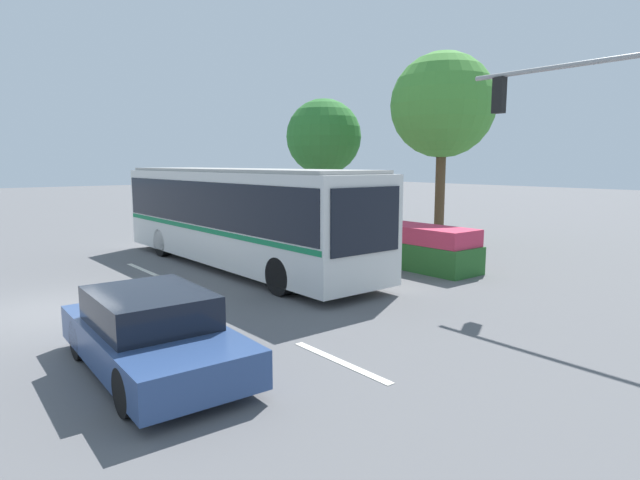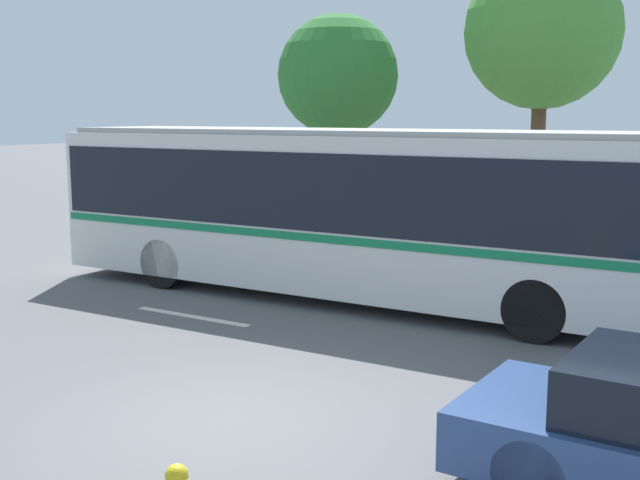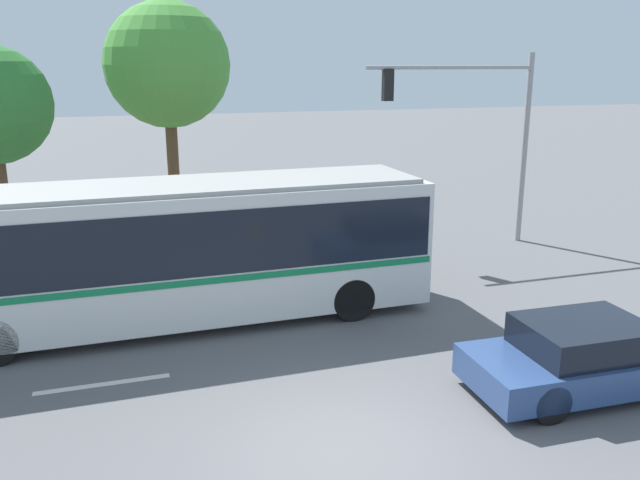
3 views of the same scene
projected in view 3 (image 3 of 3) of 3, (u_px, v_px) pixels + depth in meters
The scene contains 8 objects.
ground_plane at pixel (339, 450), 10.05m from camera, with size 140.00×140.00×0.00m, color #5B5B5E.
city_bus at pixel (164, 246), 14.53m from camera, with size 11.95×2.73×3.18m.
sedan_foreground at pixel (585, 357), 11.79m from camera, with size 4.36×2.02×1.31m.
traffic_light_pole at pixel (485, 120), 20.49m from camera, with size 5.64×0.24×6.03m.
flowering_hedge at pixel (222, 239), 19.49m from camera, with size 7.66×1.47×1.37m.
street_tree_centre at pixel (168, 66), 21.95m from camera, with size 4.17×4.17×7.74m.
lane_stripe_near at pixel (103, 384), 12.10m from camera, with size 2.40×0.16×0.01m, color silver.
lane_stripe_mid at pixel (565, 325), 14.84m from camera, with size 2.40×0.16×0.01m, color silver.
Camera 3 is at (-3.02, -8.35, 5.70)m, focal length 37.06 mm.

